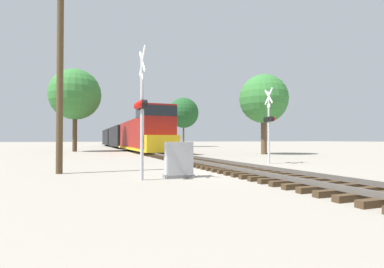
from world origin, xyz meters
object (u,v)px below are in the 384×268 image
Objects in this scene: crossing_signal_near at (141,107)px; crossing_signal_far at (269,121)px; freight_train at (123,136)px; tree_mid_background at (75,95)px; utility_pole at (60,58)px; tree_far_right at (264,99)px; tree_deep_background at (184,113)px; relay_cabinet at (179,160)px.

crossing_signal_near reaches higher than crossing_signal_far.
crossing_signal_far is (3.74, -34.08, 0.56)m from freight_train.
utility_pole is at bearing -90.60° from tree_mid_background.
tree_far_right is at bearing 133.79° from crossing_signal_near.
tree_far_right is (6.28, 9.79, 2.82)m from crossing_signal_far.
crossing_signal_near is at bearing -84.85° from tree_mid_background.
tree_deep_background reaches higher than tree_mid_background.
tree_mid_background is at bearing 141.56° from tree_far_right.
crossing_signal_near is 1.04× the size of crossing_signal_far.
crossing_signal_far is 3.34× the size of relay_cabinet.
crossing_signal_far is at bearing -102.46° from tree_deep_background.
freight_train is 38.41m from relay_cabinet.
tree_deep_background is (16.34, 46.80, 6.21)m from relay_cabinet.
tree_mid_background is at bearing 98.15° from relay_cabinet.
tree_deep_background reaches higher than relay_cabinet.
tree_deep_background reaches higher than tree_far_right.
crossing_signal_far is 11.44m from utility_pole.
tree_mid_background reaches higher than tree_far_right.
tree_far_right is (10.02, -24.29, 3.38)m from freight_train.
utility_pole reaches higher than crossing_signal_near.
crossing_signal_near is at bearing -110.71° from tree_deep_background.
utility_pole is at bearing 103.41° from crossing_signal_far.
utility_pole is (-4.21, 2.92, 4.15)m from relay_cabinet.
crossing_signal_near is 20.59m from tree_far_right.
crossing_signal_near is at bearing -96.86° from freight_train.
crossing_signal_near is at bearing 124.74° from crossing_signal_far.
relay_cabinet is (-3.18, -38.26, -1.30)m from freight_train.
crossing_signal_far is 0.57× the size of tree_far_right.
utility_pole reaches higher than tree_far_right.
tree_deep_background is (20.55, 43.88, 2.07)m from utility_pole.
tree_far_right reaches higher than crossing_signal_far.
relay_cabinet is (1.44, 0.23, -1.89)m from crossing_signal_near.
tree_mid_background reaches higher than freight_train.
crossing_signal_far is at bearing 6.45° from utility_pole.
utility_pole is 24.75m from tree_mid_background.
tree_mid_background is (0.26, 24.66, 1.99)m from utility_pole.
freight_train is at bearing 85.24° from relay_cabinet.
freight_train is 34.28m from crossing_signal_far.
tree_mid_background is (-7.14, -10.67, 4.84)m from freight_train.
relay_cabinet is (-6.92, -4.18, -1.85)m from crossing_signal_far.
relay_cabinet is 6.59m from utility_pole.
tree_deep_background is at bearing 158.98° from crossing_signal_near.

